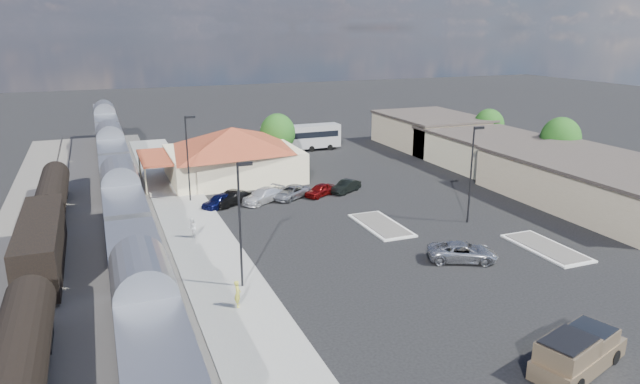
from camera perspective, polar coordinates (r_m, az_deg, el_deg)
name	(u,v)px	position (r m, az deg, el deg)	size (l,w,h in m)	color
ground	(350,239)	(49.20, 3.05, -4.71)	(280.00, 280.00, 0.00)	black
railbed	(88,240)	(52.71, -22.20, -4.42)	(16.00, 100.00, 0.12)	#4C4944
platform	(198,233)	(51.32, -12.13, -4.06)	(5.50, 92.00, 0.18)	gray
passenger_train	(123,210)	(50.28, -19.13, -1.69)	(3.00, 104.00, 5.55)	silver
freight_cars	(42,247)	(46.89, -26.08, -4.97)	(2.80, 46.00, 4.00)	black
station_depot	(232,153)	(68.88, -8.76, 3.90)	(18.35, 12.24, 6.20)	beige
buildings_east	(507,155)	(74.89, 18.23, 3.58)	(14.40, 51.40, 4.80)	#C6B28C
traffic_island_south	(381,225)	(52.52, 6.13, -3.30)	(3.30, 7.50, 0.21)	silver
traffic_island_north	(546,248)	(50.50, 21.67, -5.20)	(3.30, 7.50, 0.21)	silver
lamp_plat_s	(241,215)	(38.66, -7.91, -2.33)	(1.08, 0.25, 9.00)	black
lamp_plat_n	(188,152)	(59.59, -13.04, 3.94)	(1.08, 0.25, 9.00)	black
lamp_lot	(472,167)	(53.63, 14.99, 2.48)	(1.08, 0.25, 9.00)	black
tree_east_b	(560,139)	(76.86, 22.91, 4.90)	(4.94, 4.94, 6.96)	#382314
tree_east_c	(489,125)	(87.29, 16.51, 6.41)	(4.41, 4.41, 6.21)	#382314
tree_depot	(278,133)	(76.32, -4.26, 5.91)	(4.71, 4.71, 6.63)	#382314
pickup_truck	(579,351)	(34.10, 24.48, -14.31)	(6.63, 4.08, 2.15)	#987F5E
suv	(463,252)	(45.77, 14.08, -5.83)	(2.48, 5.38, 1.49)	#A7A9AF
coach_bus	(301,136)	(83.97, -1.89, 5.58)	(11.68, 2.63, 3.74)	silver
person_a	(238,294)	(37.44, -8.24, -10.02)	(0.66, 0.43, 1.80)	gold
person_b	(192,228)	(49.84, -12.68, -3.54)	(0.85, 0.66, 1.74)	silver
parked_car_a	(220,201)	(58.36, -9.98, -0.85)	(1.65, 4.11, 1.40)	#0D1244
parked_car_b	(232,198)	(58.88, -8.83, -0.62)	(1.52, 4.36, 1.44)	black
parked_car_c	(263,196)	(59.34, -5.76, -0.36)	(2.05, 5.05, 1.46)	white
parked_car_d	(291,192)	(60.54, -2.93, -0.03)	(2.23, 4.84, 1.34)	gray
parked_car_e	(320,190)	(61.33, 0.00, 0.20)	(1.57, 3.89, 1.33)	maroon
parked_car_f	(346,186)	(62.79, 2.61, 0.57)	(1.42, 4.07, 1.34)	black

